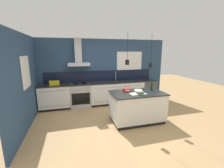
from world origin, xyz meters
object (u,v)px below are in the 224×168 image
(dishwasher, at_px, (147,90))
(bottle_on_island, at_px, (152,86))
(red_supply_box, at_px, (127,90))
(yellow_toolbox, at_px, (54,83))
(book_stack, at_px, (139,92))
(oven_range, at_px, (80,95))

(dishwasher, relative_size, bottle_on_island, 2.62)
(red_supply_box, distance_m, yellow_toolbox, 2.72)
(bottle_on_island, height_order, red_supply_box, bottle_on_island)
(book_stack, relative_size, red_supply_box, 1.69)
(oven_range, height_order, yellow_toolbox, yellow_toolbox)
(red_supply_box, bearing_deg, yellow_toolbox, 144.47)
(dishwasher, xyz_separation_m, yellow_toolbox, (-3.79, 0.00, 0.54))
(bottle_on_island, bearing_deg, red_supply_box, 173.70)
(oven_range, distance_m, yellow_toolbox, 1.05)
(book_stack, bearing_deg, dishwasher, 54.68)
(oven_range, bearing_deg, book_stack, -49.26)
(oven_range, relative_size, yellow_toolbox, 2.68)
(oven_range, bearing_deg, yellow_toolbox, 179.72)
(yellow_toolbox, bearing_deg, dishwasher, -0.00)
(oven_range, height_order, book_stack, book_stack)
(book_stack, height_order, red_supply_box, red_supply_box)
(bottle_on_island, height_order, yellow_toolbox, bottle_on_island)
(bottle_on_island, distance_m, book_stack, 0.55)
(bottle_on_island, distance_m, yellow_toolbox, 3.43)
(dishwasher, xyz_separation_m, bottle_on_island, (-0.79, -1.67, 0.60))
(book_stack, relative_size, yellow_toolbox, 1.04)
(dishwasher, bearing_deg, yellow_toolbox, 180.00)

